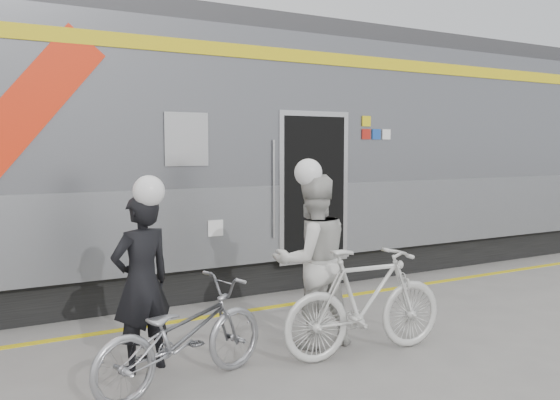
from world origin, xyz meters
TOP-DOWN VIEW (x-y plane):
  - ground at (0.00, 0.00)m, footprint 90.00×90.00m
  - train at (-0.32, 4.19)m, footprint 24.00×3.17m
  - safety_strip at (0.00, 2.15)m, footprint 24.00×0.12m
  - man at (-1.31, 0.78)m, footprint 0.71×0.56m
  - bicycle_left at (-1.11, 0.23)m, footprint 1.90×1.08m
  - woman at (0.51, 0.62)m, footprint 0.96×0.77m
  - bicycle_right at (0.81, 0.07)m, footprint 1.91×0.68m
  - helmet_man at (-1.31, 0.78)m, footprint 0.30×0.30m
  - helmet_woman at (0.51, 0.62)m, footprint 0.30×0.30m

SIDE VIEW (x-z plane):
  - ground at x=0.00m, z-range 0.00..0.00m
  - safety_strip at x=0.00m, z-range 0.00..0.01m
  - bicycle_left at x=-1.11m, z-range 0.00..0.95m
  - bicycle_right at x=0.81m, z-range 0.00..1.13m
  - man at x=-1.31m, z-range 0.00..1.72m
  - woman at x=0.51m, z-range 0.00..1.86m
  - helmet_man at x=-1.31m, z-range 1.72..2.01m
  - helmet_woman at x=0.51m, z-range 1.86..2.15m
  - train at x=-0.32m, z-range 0.00..4.10m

